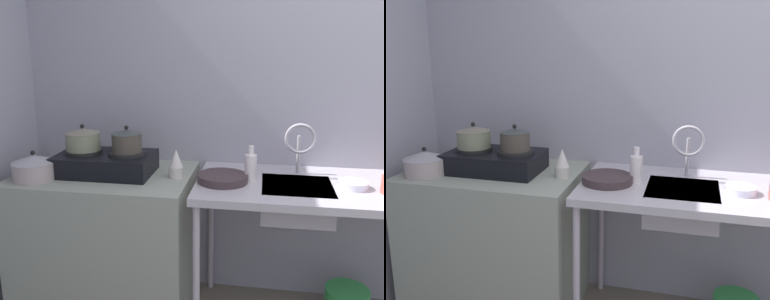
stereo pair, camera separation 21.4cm
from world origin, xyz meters
The scene contains 12 objects.
counter_concrete centered at (-1.59, 1.11, 0.42)m, with size 0.98×0.67×0.84m, color gray.
counter_sink centered at (-0.35, 1.11, 0.78)m, with size 1.41×0.67×0.84m.
stove centered at (-1.58, 1.11, 0.90)m, with size 0.53×0.34×0.13m.
pot_on_left_burner centered at (-1.71, 1.11, 1.04)m, with size 0.20×0.20×0.15m.
pot_on_right_burner centered at (-1.45, 1.11, 1.04)m, with size 0.17×0.17×0.15m.
pot_beside_stove centered at (-1.92, 0.94, 0.91)m, with size 0.23×0.23×0.16m.
percolator centered at (-1.17, 1.10, 0.92)m, with size 0.08×0.08×0.16m.
sink_basin centered at (-0.53, 1.08, 0.76)m, with size 0.36×0.36×0.16m, color #AFA8B3.
faucet centered at (-0.51, 1.23, 1.04)m, with size 0.17×0.09×0.30m.
frying_pan centered at (-0.91, 1.07, 0.86)m, with size 0.27×0.27×0.04m, color #392B2F.
small_bowl_on_drainboard centered at (-0.25, 1.08, 0.86)m, with size 0.15×0.15×0.04m, color white.
bottle_by_sink centered at (-0.77, 1.12, 0.92)m, with size 0.06×0.06×0.19m.
Camera 1 is at (-0.71, -1.11, 1.56)m, focal length 40.29 mm.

